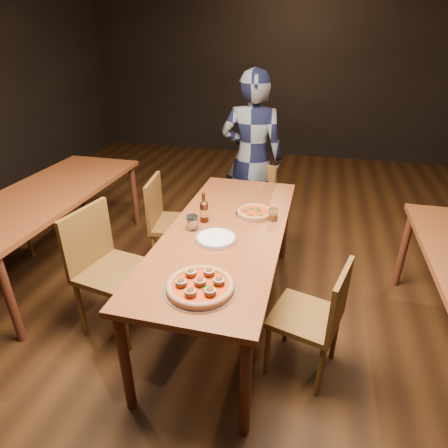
% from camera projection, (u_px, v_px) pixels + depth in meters
% --- Properties ---
extents(ground, '(9.00, 9.00, 0.00)m').
position_uv_depth(ground, '(226.00, 313.00, 2.97)').
color(ground, black).
extents(room_shell, '(9.00, 9.00, 9.00)m').
position_uv_depth(room_shell, '(226.00, 58.00, 2.12)').
color(room_shell, black).
rests_on(room_shell, ground).
extents(table_main, '(0.80, 2.00, 0.75)m').
position_uv_depth(table_main, '(226.00, 239.00, 2.66)').
color(table_main, brown).
rests_on(table_main, ground).
extents(table_left, '(0.80, 2.00, 0.75)m').
position_uv_depth(table_left, '(47.00, 199.00, 3.29)').
color(table_left, brown).
rests_on(table_left, ground).
extents(chair_main_nw, '(0.53, 0.53, 0.97)m').
position_uv_depth(chair_main_nw, '(116.00, 271.00, 2.64)').
color(chair_main_nw, brown).
rests_on(chair_main_nw, ground).
extents(chair_main_sw, '(0.48, 0.48, 0.91)m').
position_uv_depth(chair_main_sw, '(177.00, 223.00, 3.37)').
color(chair_main_sw, brown).
rests_on(chair_main_sw, ground).
extents(chair_main_e, '(0.48, 0.48, 0.85)m').
position_uv_depth(chair_main_e, '(305.00, 316.00, 2.31)').
color(chair_main_e, brown).
rests_on(chair_main_e, ground).
extents(chair_end, '(0.53, 0.53, 0.87)m').
position_uv_depth(chair_end, '(247.00, 205.00, 3.77)').
color(chair_end, brown).
rests_on(chair_end, ground).
extents(pizza_meatball, '(0.39, 0.39, 0.07)m').
position_uv_depth(pizza_meatball, '(200.00, 286.00, 2.00)').
color(pizza_meatball, '#B7B7BF').
rests_on(pizza_meatball, table_main).
extents(pizza_margherita, '(0.29, 0.29, 0.04)m').
position_uv_depth(pizza_margherita, '(255.00, 212.00, 2.84)').
color(pizza_margherita, '#B7B7BF').
rests_on(pizza_margherita, table_main).
extents(plate_stack, '(0.27, 0.27, 0.03)m').
position_uv_depth(plate_stack, '(216.00, 238.00, 2.49)').
color(plate_stack, white).
rests_on(plate_stack, table_main).
extents(beer_bottle, '(0.06, 0.06, 0.22)m').
position_uv_depth(beer_bottle, '(204.00, 212.00, 2.71)').
color(beer_bottle, black).
rests_on(beer_bottle, table_main).
extents(water_glass, '(0.08, 0.08, 0.10)m').
position_uv_depth(water_glass, '(192.00, 223.00, 2.61)').
color(water_glass, white).
rests_on(water_glass, table_main).
extents(amber_glass, '(0.07, 0.07, 0.09)m').
position_uv_depth(amber_glass, '(273.00, 215.00, 2.75)').
color(amber_glass, '#975011').
rests_on(amber_glass, table_main).
extents(diner, '(0.63, 0.41, 1.71)m').
position_uv_depth(diner, '(252.00, 159.00, 3.73)').
color(diner, black).
rests_on(diner, ground).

